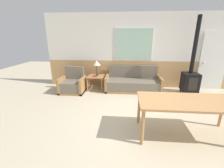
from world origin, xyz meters
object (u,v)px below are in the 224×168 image
Objects in this scene: couch at (133,84)px; wood_stove at (191,76)px; dining_table at (188,104)px; side_table at (96,78)px; armchair at (73,85)px; table_lamp at (97,63)px.

couch is 1.95m from wood_stove.
dining_table is 0.75× the size of wood_stove.
couch is at bearing 109.86° from dining_table.
wood_stove is (1.91, -0.15, 0.36)m from couch.
wood_stove is at bearing -2.37° from side_table.
armchair reaches higher than couch.
table_lamp is at bearing 74.92° from side_table.
side_table is 0.31× the size of dining_table.
table_lamp is 0.29× the size of dining_table.
wood_stove reaches higher than table_lamp.
armchair is 0.86m from side_table.
side_table is 3.39m from dining_table.
couch is 2.27× the size of armchair.
table_lamp is (0.03, 0.10, 0.52)m from side_table.
table_lamp is at bearing 130.58° from dining_table.
table_lamp reaches higher than dining_table.
couch is at bearing -3.68° from table_lamp.
table_lamp is at bearing 176.32° from couch.
armchair is at bearing 144.36° from dining_table.
table_lamp is (0.80, 0.44, 0.71)m from armchair.
couch is 3.61× the size of table_lamp.
side_table is at bearing 177.63° from wood_stove.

